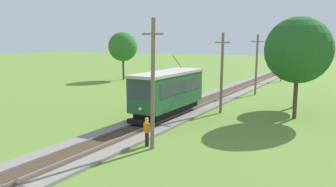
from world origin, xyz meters
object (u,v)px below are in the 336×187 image
object	(u,v)px
utility_pole_mid	(222,72)
utility_pole_far	(256,64)
track_worker	(147,130)
tree_left_near	(297,58)
utility_pole_near_tram	(153,83)
utility_pole_horizon	(297,53)
tree_right_near	(123,47)
red_tram	(168,91)
tree_horizon	(298,50)
utility_pole_distant	(282,58)

from	to	relation	value
utility_pole_mid	utility_pole_far	size ratio (longest dim) A/B	1.00
track_worker	tree_left_near	xyz separation A→B (m)	(5.78, 16.96, 3.73)
utility_pole_mid	tree_left_near	xyz separation A→B (m)	(5.25, 5.82, 1.13)
utility_pole_near_tram	utility_pole_horizon	world-z (taller)	utility_pole_near_tram
utility_pole_horizon	tree_right_near	size ratio (longest dim) A/B	0.98
utility_pole_near_tram	utility_pole_far	distance (m)	22.63
red_tram	tree_horizon	xyz separation A→B (m)	(9.17, 4.84, 3.36)
utility_pole_far	utility_pole_mid	bearing A→B (deg)	-90.00
utility_pole_mid	utility_pole_near_tram	bearing A→B (deg)	-90.00
utility_pole_far	utility_pole_horizon	xyz separation A→B (m)	(0.00, 29.12, 0.21)
utility_pole_near_tram	red_tram	bearing A→B (deg)	113.22
tree_left_near	track_worker	bearing A→B (deg)	-108.81
utility_pole_near_tram	utility_pole_mid	distance (m)	11.27
utility_pole_distant	tree_right_near	xyz separation A→B (m)	(-22.65, -10.15, 1.74)
utility_pole_mid	utility_pole_far	xyz separation A→B (m)	(-0.00, 11.36, 0.01)
red_tram	utility_pole_far	xyz separation A→B (m)	(3.14, 15.30, 1.40)
utility_pole_mid	utility_pole_distant	xyz separation A→B (m)	(0.00, 26.05, -0.05)
utility_pole_far	tree_left_near	xyz separation A→B (m)	(5.25, -5.53, 1.12)
utility_pole_horizon	track_worker	xyz separation A→B (m)	(-0.53, -51.62, -2.82)
utility_pole_mid	tree_right_near	distance (m)	27.73
red_tram	utility_pole_distant	xyz separation A→B (m)	(3.14, 29.99, 1.35)
track_worker	utility_pole_far	bearing A→B (deg)	-155.27
utility_pole_far	tree_right_near	size ratio (longest dim) A/B	0.92
utility_pole_horizon	utility_pole_mid	bearing A→B (deg)	-90.00
tree_left_near	tree_horizon	bearing A→B (deg)	-81.01
utility_pole_far	tree_horizon	world-z (taller)	tree_horizon
utility_pole_distant	utility_pole_horizon	size ratio (longest dim) A/B	0.93
utility_pole_far	utility_pole_distant	size ratio (longest dim) A/B	1.02
red_tram	utility_pole_horizon	xyz separation A→B (m)	(3.14, 44.42, 1.61)
utility_pole_distant	utility_pole_horizon	world-z (taller)	utility_pole_horizon
red_tram	utility_pole_distant	bearing A→B (deg)	84.01
utility_pole_horizon	track_worker	bearing A→B (deg)	-90.59
red_tram	track_worker	xyz separation A→B (m)	(2.62, -7.20, -1.21)
utility_pole_near_tram	utility_pole_distant	world-z (taller)	utility_pole_near_tram
utility_pole_far	utility_pole_horizon	distance (m)	29.12
utility_pole_far	track_worker	distance (m)	22.65
utility_pole_mid	utility_pole_distant	distance (m)	26.05
utility_pole_near_tram	utility_pole_distant	bearing A→B (deg)	90.00
utility_pole_mid	utility_pole_horizon	world-z (taller)	utility_pole_horizon
utility_pole_horizon	track_worker	world-z (taller)	utility_pole_horizon
utility_pole_horizon	tree_horizon	bearing A→B (deg)	-81.34
utility_pole_distant	utility_pole_far	bearing A→B (deg)	-90.00
utility_pole_horizon	tree_horizon	world-z (taller)	tree_horizon
red_tram	tree_left_near	xyz separation A→B (m)	(8.39, 9.76, 2.53)
utility_pole_mid	red_tram	bearing A→B (deg)	-128.59
track_worker	tree_horizon	distance (m)	14.45
tree_left_near	utility_pole_far	bearing A→B (deg)	133.47
red_tram	utility_pole_horizon	bearing A→B (deg)	85.95
red_tram	track_worker	size ratio (longest dim) A/B	4.79
tree_right_near	utility_pole_horizon	bearing A→B (deg)	47.33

